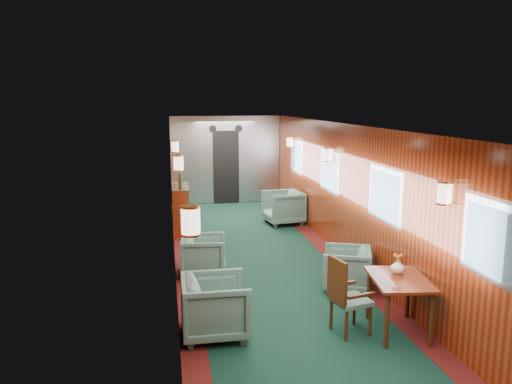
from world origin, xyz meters
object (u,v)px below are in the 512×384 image
dining_table (399,287)px  credenza (180,209)px  armchair_left_near (216,307)px  armchair_right_far (283,207)px  armchair_right_near (346,268)px  side_chair (345,293)px  armchair_left_far (204,255)px

dining_table → credenza: 5.79m
armchair_left_near → armchair_right_far: bearing=-21.2°
armchair_left_near → armchair_right_near: 2.38m
dining_table → credenza: size_ratio=0.78×
credenza → armchair_left_near: bearing=-86.8°
side_chair → armchair_left_far: size_ratio=1.35×
dining_table → side_chair: 0.67m
dining_table → credenza: credenza is taller
dining_table → armchair_right_near: bearing=102.7°
armchair_left_far → armchair_left_near: bearing=-174.8°
armchair_left_far → armchair_right_near: (2.06, -1.02, -0.00)m
credenza → armchair_right_far: (2.35, 0.35, -0.13)m
armchair_left_near → armchair_right_near: size_ratio=1.14×
armchair_right_near → armchair_right_far: 4.12m
side_chair → armchair_right_far: 5.55m
armchair_left_near → armchair_left_far: 2.18m
armchair_left_far → armchair_right_near: bearing=-110.5°
armchair_left_far → armchair_right_far: (2.05, 3.10, 0.06)m
dining_table → armchair_right_near: dining_table is taller
side_chair → armchair_left_near: side_chair is taller
armchair_right_near → armchair_left_far: bearing=-95.4°
dining_table → armchair_right_near: 1.49m
credenza → armchair_right_near: 4.45m
side_chair → armchair_right_near: bearing=56.0°
dining_table → armchair_left_near: (-2.20, 0.30, -0.22)m
dining_table → armchair_left_far: (-2.18, 2.48, -0.26)m
dining_table → armchair_right_far: size_ratio=1.20×
armchair_left_near → armchair_right_far: 5.67m
side_chair → armchair_left_far: side_chair is taller
dining_table → credenza: (-2.47, 5.24, -0.07)m
side_chair → armchair_left_far: (-1.52, 2.42, -0.20)m
armchair_right_far → dining_table: bearing=-6.2°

